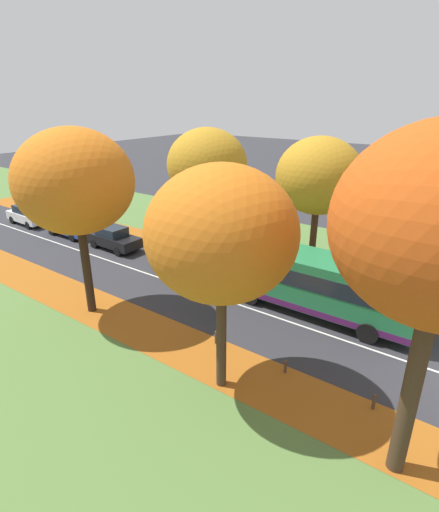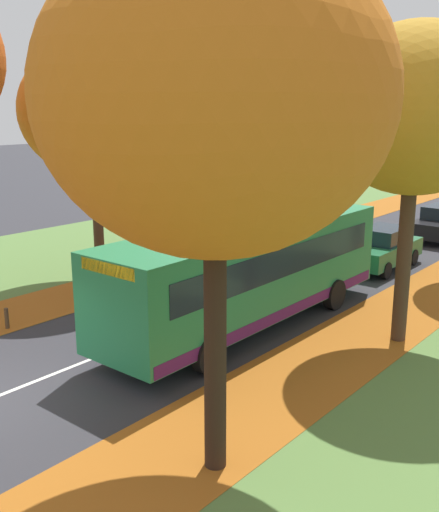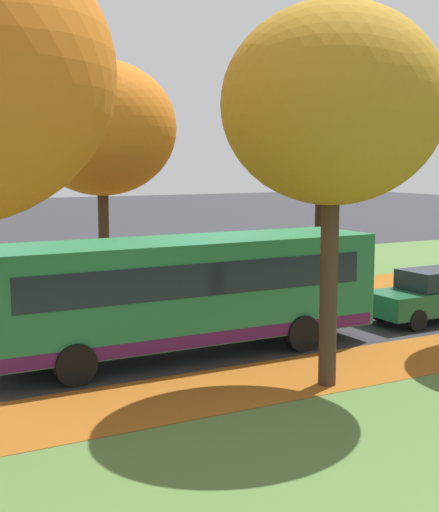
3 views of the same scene
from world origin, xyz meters
The scene contains 9 objects.
grass_verge_left centered at (-9.20, 20.00, 0.00)m, with size 12.00×90.00×0.01m, color #517538.
leaf_litter_left centered at (-4.60, 14.00, 0.01)m, with size 2.80×60.00×0.00m, color #9E5619.
tree_left_near centered at (-5.61, 7.78, 6.04)m, with size 5.08×5.08×8.35m.
tree_left_mid centered at (-4.89, 16.44, 6.61)m, with size 5.37×5.37×9.05m.
tree_right_near centered at (5.44, 9.05, 6.11)m, with size 4.75×4.75×8.27m.
bollard_third centered at (-3.58, 6.10, 0.28)m, with size 0.12×0.12×0.57m, color #4C3823.
bollard_fourth centered at (-3.57, 9.52, 0.31)m, with size 0.12×0.12×0.62m, color #4C3823.
bus centered at (1.63, 7.32, 1.70)m, with size 2.68×10.40×2.98m.
car_green_lead centered at (1.82, 15.77, 0.81)m, with size 1.81×4.22×1.62m.
Camera 3 is at (17.77, -0.37, 4.93)m, focal length 50.00 mm.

